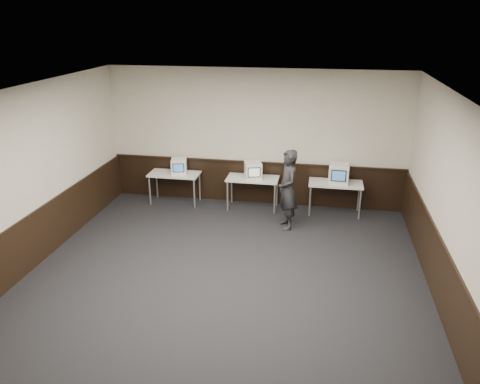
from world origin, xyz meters
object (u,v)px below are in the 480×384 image
(emac_left, at_px, (179,166))
(emac_right, at_px, (339,174))
(desk_left, at_px, (174,176))
(desk_right, at_px, (336,186))
(person, at_px, (288,190))
(emac_center, at_px, (253,170))
(desk_center, at_px, (253,181))

(emac_left, height_order, emac_right, emac_right)
(desk_left, relative_size, emac_left, 2.68)
(desk_left, xyz_separation_m, desk_right, (3.80, 0.00, 0.00))
(desk_left, bearing_deg, emac_right, 0.07)
(desk_right, distance_m, person, 1.40)
(emac_center, xyz_separation_m, person, (0.87, -0.91, -0.08))
(desk_right, xyz_separation_m, emac_right, (0.05, 0.00, 0.29))
(desk_center, relative_size, emac_right, 2.44)
(emac_center, distance_m, person, 1.26)
(desk_left, distance_m, person, 2.95)
(person, bearing_deg, desk_right, 111.00)
(desk_center, distance_m, emac_right, 1.97)
(emac_left, xyz_separation_m, person, (2.66, -0.96, -0.07))
(desk_right, distance_m, emac_left, 3.69)
(desk_left, height_order, emac_right, emac_right)
(desk_center, distance_m, emac_center, 0.26)
(desk_left, distance_m, desk_center, 1.90)
(person, bearing_deg, emac_left, -131.59)
(desk_center, xyz_separation_m, desk_right, (1.90, 0.00, 0.00))
(desk_left, xyz_separation_m, person, (2.79, -0.94, 0.18))
(desk_center, height_order, desk_right, same)
(desk_right, xyz_separation_m, person, (-1.01, -0.94, 0.18))
(desk_right, bearing_deg, desk_center, 180.00)
(desk_left, bearing_deg, desk_center, 0.00)
(emac_left, xyz_separation_m, emac_center, (1.79, -0.04, 0.01))
(emac_center, height_order, person, person)
(desk_center, distance_m, emac_left, 1.79)
(desk_left, distance_m, emac_center, 1.93)
(desk_left, xyz_separation_m, emac_left, (0.12, 0.01, 0.25))
(desk_center, bearing_deg, emac_right, 0.14)
(emac_center, bearing_deg, person, -62.01)
(desk_right, xyz_separation_m, emac_center, (-1.89, -0.03, 0.26))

